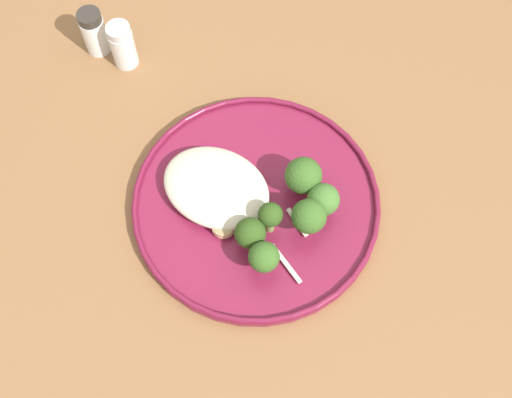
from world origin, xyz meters
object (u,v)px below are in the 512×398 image
broccoli_floret_right_tilted (250,234)px  broccoli_floret_split_head (264,257)px  seared_scallop_tiny_bay (233,187)px  seared_scallop_half_hidden (223,163)px  seared_scallop_right_edge (213,186)px  seared_scallop_left_edge (223,226)px  pepper_shaker (94,32)px  seared_scallop_large_seared (179,184)px  broccoli_floret_beside_noodles (303,176)px  seared_scallop_center_golden (223,208)px  dinner_plate (256,203)px  seared_scallop_tilted_round (249,199)px  broccoli_floret_near_rim (323,200)px  broccoli_floret_left_leaning (309,217)px  salt_shaker (122,45)px  broccoli_floret_center_pile (270,216)px

broccoli_floret_right_tilted → broccoli_floret_split_head: (-0.03, 0.02, 0.01)m
seared_scallop_tiny_bay → seared_scallop_half_hidden: same height
seared_scallop_right_edge → seared_scallop_left_edge: size_ratio=0.97×
seared_scallop_tiny_bay → pepper_shaker: bearing=-20.8°
seared_scallop_large_seared → broccoli_floret_beside_noodles: bearing=-151.8°
seared_scallop_center_golden → seared_scallop_left_edge: seared_scallop_center_golden is taller
seared_scallop_left_edge → seared_scallop_large_seared: bearing=-16.6°
seared_scallop_left_edge → seared_scallop_half_hidden: same height
seared_scallop_tiny_bay → broccoli_floret_right_tilted: 0.07m
dinner_plate → seared_scallop_large_seared: (0.09, 0.03, 0.01)m
seared_scallop_half_hidden → dinner_plate: bearing=158.7°
seared_scallop_tilted_round → seared_scallop_half_hidden: 0.06m
seared_scallop_right_edge → broccoli_floret_near_rim: bearing=-163.3°
broccoli_floret_left_leaning → seared_scallop_tiny_bay: bearing=-1.5°
seared_scallop_tilted_round → seared_scallop_large_seared: size_ratio=1.08×
seared_scallop_center_golden → broccoli_floret_right_tilted: broccoli_floret_right_tilted is taller
broccoli_floret_near_rim → salt_shaker: bearing=-13.0°
seared_scallop_tiny_bay → seared_scallop_center_golden: (-0.00, 0.03, 0.00)m
broccoli_floret_beside_noodles → dinner_plate: bearing=47.4°
broccoli_floret_beside_noodles → seared_scallop_center_golden: bearing=47.3°
seared_scallop_half_hidden → broccoli_floret_center_pile: bearing=153.7°
pepper_shaker → seared_scallop_half_hidden: bearing=161.7°
broccoli_floret_right_tilted → broccoli_floret_left_leaning: bearing=-136.3°
broccoli_floret_left_leaning → seared_scallop_half_hidden: bearing=-11.0°
seared_scallop_left_edge → pepper_shaker: 0.32m
broccoli_floret_split_head → broccoli_floret_center_pile: 0.05m
broccoli_floret_beside_noodles → salt_shaker: bearing=-11.6°
dinner_plate → salt_shaker: bearing=-21.9°
broccoli_floret_beside_noodles → broccoli_floret_split_head: 0.11m
seared_scallop_tilted_round → broccoli_floret_near_rim: size_ratio=0.66×
broccoli_floret_right_tilted → broccoli_floret_left_leaning: size_ratio=0.83×
seared_scallop_center_golden → seared_scallop_tilted_round: seared_scallop_tilted_round is taller
seared_scallop_half_hidden → salt_shaker: 0.21m
seared_scallop_left_edge → seared_scallop_tiny_bay: bearing=-72.7°
seared_scallop_right_edge → broccoli_floret_beside_noodles: 0.11m
seared_scallop_half_hidden → pepper_shaker: bearing=-18.3°
seared_scallop_right_edge → broccoli_floret_beside_noodles: (-0.09, -0.05, 0.02)m
broccoli_floret_left_leaning → seared_scallop_right_edge: bearing=3.8°
broccoli_floret_split_head → broccoli_floret_center_pile: size_ratio=1.00×
dinner_plate → broccoli_floret_beside_noodles: broccoli_floret_beside_noodles is taller
seared_scallop_tilted_round → salt_shaker: bearing=-23.4°
pepper_shaker → seared_scallop_tiny_bay: bearing=159.2°
broccoli_floret_left_leaning → broccoli_floret_center_pile: size_ratio=1.11×
seared_scallop_tiny_bay → broccoli_floret_near_rim: size_ratio=0.66×
salt_shaker → broccoli_floret_center_pile: bearing=156.6°
dinner_plate → seared_scallop_center_golden: (0.03, 0.03, 0.01)m
seared_scallop_left_edge → broccoli_floret_beside_noodles: 0.11m
broccoli_floret_right_tilted → salt_shaker: salt_shaker is taller
broccoli_floret_split_head → broccoli_floret_near_rim: 0.10m
dinner_plate → pepper_shaker: 0.31m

